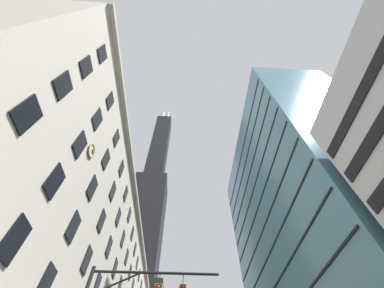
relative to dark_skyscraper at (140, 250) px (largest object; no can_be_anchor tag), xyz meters
The scene contains 2 objects.
dark_skyscraper is the anchor object (origin of this frame).
glass_office_midrise 88.18m from the dark_skyscraper, 60.52° to the right, with size 14.61×37.23×50.20m.
Camera 1 is at (-2.40, -8.24, 1.41)m, focal length 21.47 mm.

